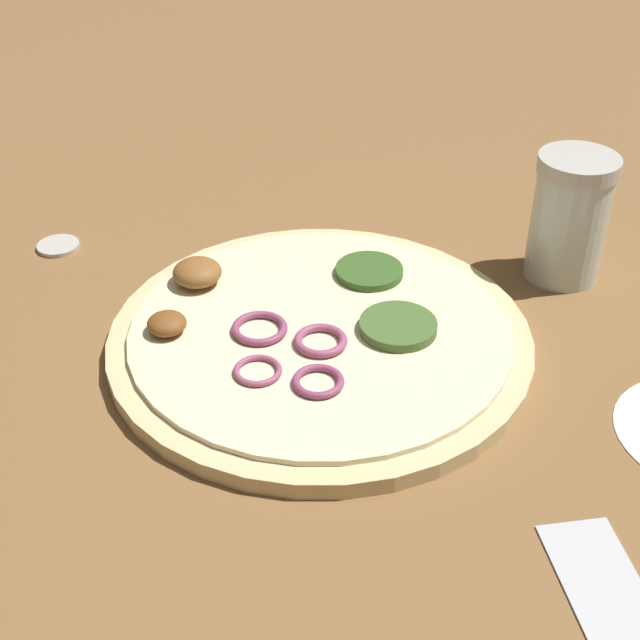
# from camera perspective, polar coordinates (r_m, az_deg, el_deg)

# --- Properties ---
(ground_plane) EXTENTS (3.00, 3.00, 0.00)m
(ground_plane) POSITION_cam_1_polar(r_m,az_deg,el_deg) (0.60, 0.00, -1.68)
(ground_plane) COLOR brown
(pizza) EXTENTS (0.28, 0.28, 0.03)m
(pizza) POSITION_cam_1_polar(r_m,az_deg,el_deg) (0.60, -0.13, -0.98)
(pizza) COLOR beige
(pizza) RESTS_ON ground_plane
(spice_jar) EXTENTS (0.06, 0.06, 0.10)m
(spice_jar) POSITION_cam_1_polar(r_m,az_deg,el_deg) (0.68, 15.68, 6.35)
(spice_jar) COLOR silver
(spice_jar) RESTS_ON ground_plane
(loose_cap) EXTENTS (0.03, 0.03, 0.01)m
(loose_cap) POSITION_cam_1_polar(r_m,az_deg,el_deg) (0.74, -16.43, 4.68)
(loose_cap) COLOR beige
(loose_cap) RESTS_ON ground_plane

